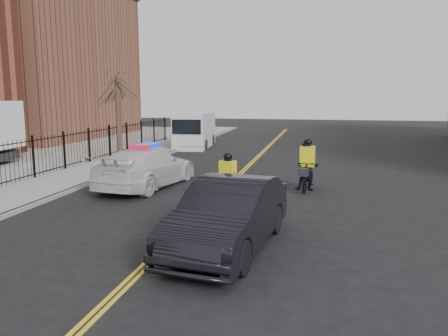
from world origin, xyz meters
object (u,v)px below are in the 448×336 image
object	(u,v)px
police_cruiser	(146,167)
dark_sedan	(229,215)
cyclist_far	(307,170)
cyclist_near	(228,190)
cargo_van	(194,130)

from	to	relation	value
police_cruiser	dark_sedan	size ratio (longest dim) A/B	1.13
police_cruiser	cyclist_far	bearing A→B (deg)	-165.98
cyclist_far	cyclist_near	bearing A→B (deg)	-116.65
cargo_van	cyclist_near	xyz separation A→B (m)	(6.27, -17.53, -0.58)
cyclist_near	cyclist_far	size ratio (longest dim) A/B	0.96
police_cruiser	cyclist_near	xyz separation A→B (m)	(4.16, -2.89, -0.17)
police_cruiser	cargo_van	bearing A→B (deg)	-73.96
cargo_van	cyclist_near	size ratio (longest dim) A/B	2.98
cyclist_near	cyclist_far	bearing A→B (deg)	72.42
police_cruiser	cyclist_far	xyz separation A→B (m)	(6.73, 0.73, 0.00)
dark_sedan	cyclist_far	distance (m)	7.68
dark_sedan	cargo_van	size ratio (longest dim) A/B	0.85
cargo_van	cyclist_far	bearing A→B (deg)	-62.90
cargo_van	cyclist_far	xyz separation A→B (m)	(8.85, -13.90, -0.41)
cargo_van	police_cruiser	bearing A→B (deg)	-87.16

